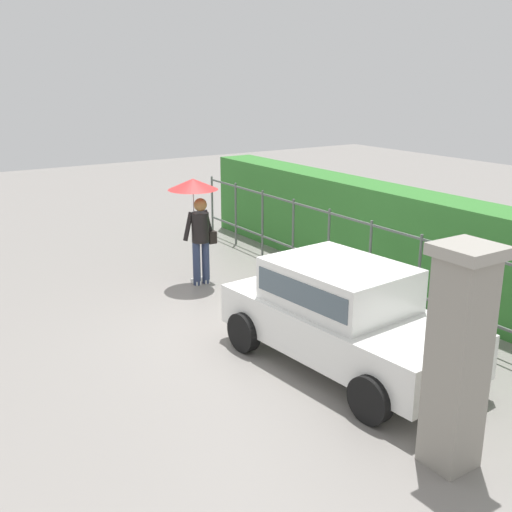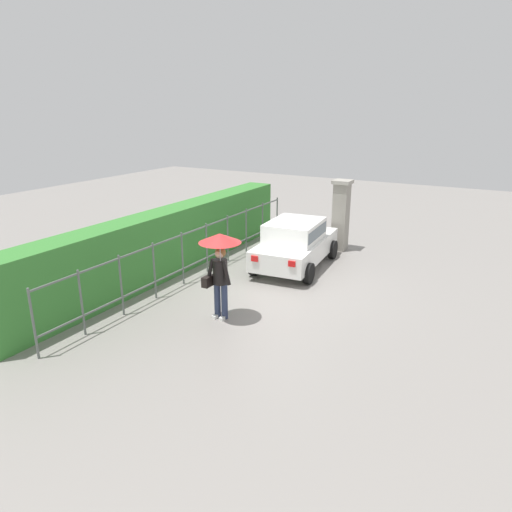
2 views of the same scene
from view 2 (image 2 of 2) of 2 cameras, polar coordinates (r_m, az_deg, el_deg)
ground_plane at (r=13.00m, az=3.52°, el=-3.62°), size 40.00×40.00×0.00m
car at (r=14.28m, az=4.85°, el=1.74°), size 3.85×2.11×1.48m
pedestrian at (r=10.48m, az=-4.49°, el=-0.04°), size 0.96×0.96×2.09m
gate_pillar at (r=16.16m, az=10.36°, el=5.01°), size 0.60×0.60×2.42m
fence_section at (r=13.41m, az=-7.50°, el=0.67°), size 10.53×0.05×1.50m
hedge_row at (r=13.97m, az=-10.81°, el=1.74°), size 11.48×0.90×1.90m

